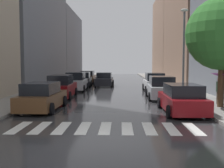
{
  "coord_description": "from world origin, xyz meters",
  "views": [
    {
      "loc": [
        0.6,
        -8.9,
        2.67
      ],
      "look_at": [
        -0.16,
        16.64,
        0.71
      ],
      "focal_mm": 43.14,
      "sensor_mm": 36.0,
      "label": 1
    }
  ],
  "objects_px": {
    "parked_car_left_fifth": "(88,77)",
    "parked_car_right_nearest": "(182,99)",
    "parked_car_right_third": "(154,83)",
    "parked_car_right_second": "(161,88)",
    "parked_car_left_fourth": "(83,79)",
    "car_midroad": "(105,80)",
    "pedestrian_foreground": "(219,81)",
    "parked_car_left_second": "(61,87)",
    "street_tree_right": "(223,34)",
    "lamp_post_right": "(184,46)",
    "parked_car_left_nearest": "(42,97)",
    "parked_car_left_third": "(76,82)"
  },
  "relations": [
    {
      "from": "parked_car_left_fourth",
      "to": "parked_car_left_fifth",
      "type": "xyz_separation_m",
      "value": [
        -0.14,
        5.86,
        -0.0
      ]
    },
    {
      "from": "parked_car_left_second",
      "to": "lamp_post_right",
      "type": "distance_m",
      "value": 10.06
    },
    {
      "from": "parked_car_left_fifth",
      "to": "street_tree_right",
      "type": "relative_size",
      "value": 0.66
    },
    {
      "from": "parked_car_left_nearest",
      "to": "car_midroad",
      "type": "bearing_deg",
      "value": -7.45
    },
    {
      "from": "parked_car_right_second",
      "to": "parked_car_left_second",
      "type": "bearing_deg",
      "value": 88.09
    },
    {
      "from": "parked_car_right_third",
      "to": "car_midroad",
      "type": "relative_size",
      "value": 0.88
    },
    {
      "from": "pedestrian_foreground",
      "to": "street_tree_right",
      "type": "distance_m",
      "value": 2.98
    },
    {
      "from": "parked_car_left_fifth",
      "to": "parked_car_right_third",
      "type": "xyz_separation_m",
      "value": [
        7.81,
        -11.89,
        0.05
      ]
    },
    {
      "from": "parked_car_right_nearest",
      "to": "pedestrian_foreground",
      "type": "distance_m",
      "value": 3.69
    },
    {
      "from": "parked_car_left_second",
      "to": "parked_car_left_nearest",
      "type": "bearing_deg",
      "value": -179.64
    },
    {
      "from": "parked_car_right_third",
      "to": "car_midroad",
      "type": "height_order",
      "value": "parked_car_right_third"
    },
    {
      "from": "parked_car_left_second",
      "to": "parked_car_left_fifth",
      "type": "distance_m",
      "value": 16.78
    },
    {
      "from": "parked_car_right_nearest",
      "to": "car_midroad",
      "type": "height_order",
      "value": "car_midroad"
    },
    {
      "from": "pedestrian_foreground",
      "to": "parked_car_left_second",
      "type": "bearing_deg",
      "value": 130.56
    },
    {
      "from": "parked_car_left_third",
      "to": "parked_car_left_fourth",
      "type": "xyz_separation_m",
      "value": [
        -0.05,
        5.29,
        -0.06
      ]
    },
    {
      "from": "parked_car_left_second",
      "to": "street_tree_right",
      "type": "relative_size",
      "value": 0.73
    },
    {
      "from": "parked_car_left_fifth",
      "to": "parked_car_right_nearest",
      "type": "bearing_deg",
      "value": -160.48
    },
    {
      "from": "parked_car_right_nearest",
      "to": "lamp_post_right",
      "type": "relative_size",
      "value": 0.67
    },
    {
      "from": "parked_car_left_third",
      "to": "parked_car_right_third",
      "type": "relative_size",
      "value": 0.98
    },
    {
      "from": "parked_car_right_nearest",
      "to": "parked_car_left_third",
      "type": "bearing_deg",
      "value": 32.25
    },
    {
      "from": "parked_car_left_fourth",
      "to": "parked_car_right_second",
      "type": "bearing_deg",
      "value": -148.84
    },
    {
      "from": "parked_car_right_second",
      "to": "parked_car_right_nearest",
      "type": "bearing_deg",
      "value": -176.13
    },
    {
      "from": "parked_car_right_third",
      "to": "lamp_post_right",
      "type": "height_order",
      "value": "lamp_post_right"
    },
    {
      "from": "parked_car_right_second",
      "to": "parked_car_left_nearest",
      "type": "bearing_deg",
      "value": 125.87
    },
    {
      "from": "car_midroad",
      "to": "pedestrian_foreground",
      "type": "xyz_separation_m",
      "value": [
        7.95,
        -14.9,
        0.8
      ]
    },
    {
      "from": "parked_car_left_nearest",
      "to": "street_tree_right",
      "type": "relative_size",
      "value": 0.71
    },
    {
      "from": "parked_car_left_second",
      "to": "parked_car_left_fifth",
      "type": "relative_size",
      "value": 1.11
    },
    {
      "from": "parked_car_left_nearest",
      "to": "parked_car_left_second",
      "type": "xyz_separation_m",
      "value": [
        -0.13,
        5.62,
        0.08
      ]
    },
    {
      "from": "parked_car_left_second",
      "to": "parked_car_right_nearest",
      "type": "xyz_separation_m",
      "value": [
        7.91,
        -6.27,
        -0.09
      ]
    },
    {
      "from": "parked_car_right_nearest",
      "to": "pedestrian_foreground",
      "type": "relative_size",
      "value": 2.37
    },
    {
      "from": "lamp_post_right",
      "to": "pedestrian_foreground",
      "type": "bearing_deg",
      "value": -75.14
    },
    {
      "from": "parked_car_left_fourth",
      "to": "street_tree_right",
      "type": "xyz_separation_m",
      "value": [
        10.24,
        -15.98,
        3.57
      ]
    },
    {
      "from": "street_tree_right",
      "to": "lamp_post_right",
      "type": "xyz_separation_m",
      "value": [
        -0.9,
        5.49,
        -0.3
      ]
    },
    {
      "from": "car_midroad",
      "to": "parked_car_left_second",
      "type": "bearing_deg",
      "value": 166.8
    },
    {
      "from": "lamp_post_right",
      "to": "car_midroad",
      "type": "bearing_deg",
      "value": 122.95
    },
    {
      "from": "street_tree_right",
      "to": "parked_car_right_nearest",
      "type": "bearing_deg",
      "value": -154.17
    },
    {
      "from": "car_midroad",
      "to": "street_tree_right",
      "type": "xyz_separation_m",
      "value": [
        7.68,
        -15.95,
        3.58
      ]
    },
    {
      "from": "parked_car_left_second",
      "to": "parked_car_left_third",
      "type": "distance_m",
      "value": 5.64
    },
    {
      "from": "parked_car_left_third",
      "to": "parked_car_left_fourth",
      "type": "distance_m",
      "value": 5.29
    },
    {
      "from": "parked_car_left_third",
      "to": "pedestrian_foreground",
      "type": "height_order",
      "value": "pedestrian_foreground"
    },
    {
      "from": "parked_car_left_second",
      "to": "parked_car_left_fifth",
      "type": "xyz_separation_m",
      "value": [
        0.04,
        16.78,
        -0.06
      ]
    },
    {
      "from": "pedestrian_foreground",
      "to": "street_tree_right",
      "type": "relative_size",
      "value": 0.3
    },
    {
      "from": "parked_car_left_fourth",
      "to": "parked_car_right_third",
      "type": "bearing_deg",
      "value": -130.39
    },
    {
      "from": "pedestrian_foreground",
      "to": "lamp_post_right",
      "type": "bearing_deg",
      "value": 75.94
    },
    {
      "from": "parked_car_left_nearest",
      "to": "parked_car_right_second",
      "type": "bearing_deg",
      "value": -54.19
    },
    {
      "from": "parked_car_left_nearest",
      "to": "car_midroad",
      "type": "xyz_separation_m",
      "value": [
        2.62,
        16.51,
        0.01
      ]
    },
    {
      "from": "parked_car_right_second",
      "to": "car_midroad",
      "type": "height_order",
      "value": "parked_car_right_second"
    },
    {
      "from": "parked_car_left_fourth",
      "to": "car_midroad",
      "type": "distance_m",
      "value": 2.56
    },
    {
      "from": "parked_car_left_fourth",
      "to": "lamp_post_right",
      "type": "relative_size",
      "value": 0.66
    },
    {
      "from": "parked_car_left_third",
      "to": "lamp_post_right",
      "type": "xyz_separation_m",
      "value": [
        9.29,
        -5.2,
        3.2
      ]
    }
  ]
}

